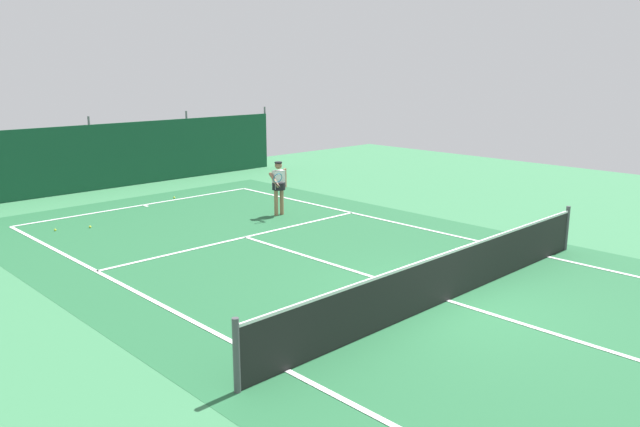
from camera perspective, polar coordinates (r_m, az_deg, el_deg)
name	(u,v)px	position (r m, az deg, el deg)	size (l,w,h in m)	color
ground_plane	(447,301)	(12.39, 11.57, -7.84)	(36.00, 36.00, 0.00)	#387A4C
court_surface	(447,301)	(12.39, 11.57, -7.82)	(11.02, 26.60, 0.01)	#236038
tennis_net	(448,276)	(12.22, 11.68, -5.60)	(10.12, 0.10, 1.10)	black
back_fence	(88,171)	(24.67, -20.49, 3.68)	(16.30, 0.98, 2.70)	#14472D
tennis_player	(279,184)	(18.86, -3.80, 2.70)	(0.78, 0.71, 1.64)	#9E7051
tennis_ball_near_player	(90,227)	(18.64, -20.32, -1.15)	(0.07, 0.07, 0.07)	#CCDB33
tennis_ball_midcourt	(55,230)	(18.65, -23.09, -1.39)	(0.07, 0.07, 0.07)	#CCDB33
tennis_ball_by_sideline	(174,198)	(21.99, -13.21, 1.42)	(0.07, 0.07, 0.07)	#CCDB33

